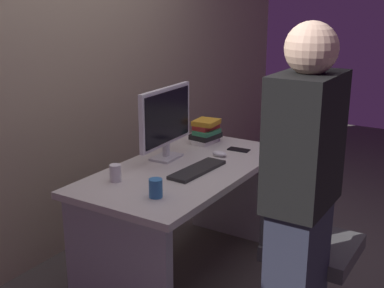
# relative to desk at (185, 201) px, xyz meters

# --- Properties ---
(ground_plane) EXTENTS (9.00, 9.00, 0.00)m
(ground_plane) POSITION_rel_desk_xyz_m (0.00, 0.00, -0.51)
(ground_plane) COLOR #4C4742
(wall_back) EXTENTS (6.40, 0.10, 3.00)m
(wall_back) POSITION_rel_desk_xyz_m (0.00, 0.94, 0.99)
(wall_back) COLOR tan
(wall_back) RESTS_ON ground
(desk) EXTENTS (1.45, 0.76, 0.73)m
(desk) POSITION_rel_desk_xyz_m (0.00, 0.00, 0.00)
(desk) COLOR beige
(desk) RESTS_ON ground
(office_chair) EXTENTS (0.52, 0.52, 0.94)m
(office_chair) POSITION_rel_desk_xyz_m (-0.08, -0.79, -0.08)
(office_chair) COLOR black
(office_chair) RESTS_ON ground
(person_at_desk) EXTENTS (0.40, 0.24, 1.64)m
(person_at_desk) POSITION_rel_desk_xyz_m (-0.45, -0.89, 0.33)
(person_at_desk) COLOR #262838
(person_at_desk) RESTS_ON ground
(monitor) EXTENTS (0.54, 0.15, 0.46)m
(monitor) POSITION_rel_desk_xyz_m (0.07, 0.18, 0.48)
(monitor) COLOR silver
(monitor) RESTS_ON desk
(keyboard) EXTENTS (0.44, 0.15, 0.02)m
(keyboard) POSITION_rel_desk_xyz_m (-0.04, -0.11, 0.24)
(keyboard) COLOR #262626
(keyboard) RESTS_ON desk
(mouse) EXTENTS (0.06, 0.10, 0.03)m
(mouse) POSITION_rel_desk_xyz_m (0.29, -0.08, 0.24)
(mouse) COLOR white
(mouse) RESTS_ON desk
(cup_near_keyboard) EXTENTS (0.07, 0.07, 0.10)m
(cup_near_keyboard) POSITION_rel_desk_xyz_m (-0.49, -0.13, 0.28)
(cup_near_keyboard) COLOR #3372B2
(cup_near_keyboard) RESTS_ON desk
(cup_by_monitor) EXTENTS (0.07, 0.07, 0.10)m
(cup_by_monitor) POSITION_rel_desk_xyz_m (-0.42, 0.19, 0.27)
(cup_by_monitor) COLOR silver
(cup_by_monitor) RESTS_ON desk
(book_stack) EXTENTS (0.22, 0.18, 0.17)m
(book_stack) POSITION_rel_desk_xyz_m (0.51, 0.15, 0.31)
(book_stack) COLOR white
(book_stack) RESTS_ON desk
(cell_phone) EXTENTS (0.08, 0.15, 0.01)m
(cell_phone) POSITION_rel_desk_xyz_m (0.47, -0.13, 0.23)
(cell_phone) COLOR black
(cell_phone) RESTS_ON desk
(handbag) EXTENTS (0.34, 0.14, 0.38)m
(handbag) POSITION_rel_desk_xyz_m (0.66, -0.52, -0.37)
(handbag) COLOR maroon
(handbag) RESTS_ON ground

